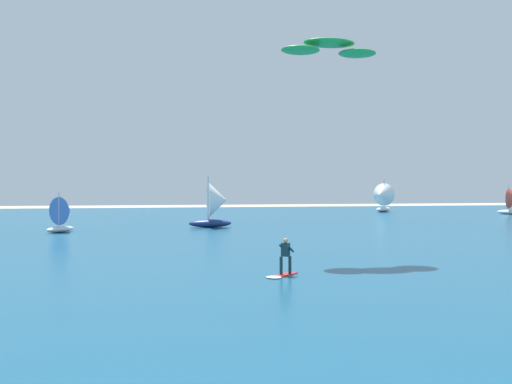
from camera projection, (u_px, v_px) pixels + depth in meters
ocean at (204, 225)px, 53.94m from camera, size 160.00×90.00×0.10m
kitesurfer at (283, 262)px, 23.41m from camera, size 1.79×1.77×1.67m
kite at (329, 48)px, 30.54m from camera, size 5.85×2.12×0.88m
sailboat_leading at (216, 204)px, 50.84m from camera, size 4.18×3.53×4.92m
sailboat_mid_left at (64, 214)px, 45.71m from camera, size 2.93×3.10×3.45m
sailboat_mid_right at (382, 197)px, 80.77m from camera, size 4.43×4.38×4.99m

